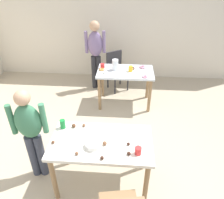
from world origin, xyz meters
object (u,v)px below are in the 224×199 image
object	(u,v)px
dining_table_far	(125,76)
soda_can	(63,124)
mixing_bowl	(93,145)
dining_table_near	(101,148)
person_adult_far	(95,50)
person_girl_near	(30,130)
chair_far_table	(116,68)
pitcher_far	(115,65)

from	to	relation	value
dining_table_far	soda_can	size ratio (longest dim) A/B	8.99
mixing_bowl	dining_table_near	bearing A→B (deg)	49.66
person_adult_far	dining_table_far	bearing A→B (deg)	-43.98
mixing_bowl	soda_can	size ratio (longest dim) A/B	1.46
person_girl_near	person_adult_far	size ratio (longest dim) A/B	0.88
chair_far_table	person_girl_near	distance (m)	2.75
person_girl_near	person_adult_far	bearing A→B (deg)	79.86
chair_far_table	person_girl_near	bearing A→B (deg)	-109.54
chair_far_table	mixing_bowl	bearing A→B (deg)	-92.28
person_girl_near	mixing_bowl	world-z (taller)	person_girl_near
chair_far_table	pitcher_far	distance (m)	0.72
person_adult_far	person_girl_near	bearing A→B (deg)	-100.14
person_adult_far	soda_can	bearing A→B (deg)	-91.98
dining_table_near	soda_can	distance (m)	0.58
dining_table_near	pitcher_far	distance (m)	2.04
dining_table_far	soda_can	xyz separation A→B (m)	(-0.76, -1.78, 0.18)
chair_far_table	pitcher_far	world-z (taller)	pitcher_far
person_adult_far	mixing_bowl	world-z (taller)	person_adult_far
person_girl_near	pitcher_far	distance (m)	2.16
dining_table_far	pitcher_far	bearing A→B (deg)	167.77
chair_far_table	mixing_bowl	world-z (taller)	chair_far_table
dining_table_far	person_girl_near	xyz separation A→B (m)	(-1.13, -1.91, 0.17)
chair_far_table	person_adult_far	size ratio (longest dim) A/B	0.56
dining_table_near	chair_far_table	size ratio (longest dim) A/B	1.40
chair_far_table	soda_can	xyz separation A→B (m)	(-0.54, -2.45, 0.31)
dining_table_far	person_adult_far	distance (m)	0.98
dining_table_near	pitcher_far	xyz separation A→B (m)	(0.04, 2.03, 0.21)
chair_far_table	soda_can	world-z (taller)	soda_can
dining_table_near	chair_far_table	bearing A→B (deg)	89.41
person_adult_far	dining_table_near	bearing A→B (deg)	-80.74
person_girl_near	mixing_bowl	distance (m)	0.83
dining_table_far	mixing_bowl	distance (m)	2.12
person_adult_far	mixing_bowl	xyz separation A→B (m)	(0.35, -2.74, -0.15)
dining_table_far	person_girl_near	size ratio (longest dim) A/B	0.81
person_girl_near	soda_can	xyz separation A→B (m)	(0.37, 0.13, 0.01)
person_adult_far	soda_can	distance (m)	2.44
mixing_bowl	dining_table_far	bearing A→B (deg)	81.12
dining_table_near	person_girl_near	size ratio (longest dim) A/B	0.89
dining_table_near	person_adult_far	bearing A→B (deg)	99.26
dining_table_near	soda_can	xyz separation A→B (m)	(-0.51, 0.21, 0.17)
pitcher_far	mixing_bowl	bearing A→B (deg)	-93.33
chair_far_table	soda_can	size ratio (longest dim) A/B	7.13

